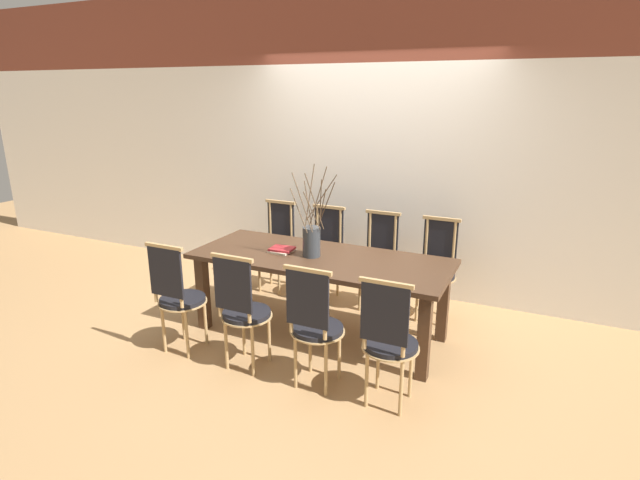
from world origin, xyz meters
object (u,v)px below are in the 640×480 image
at_px(dining_table, 320,267).
at_px(chair_near_center, 315,323).
at_px(vase_centerpiece, 312,240).
at_px(book_stack, 282,250).
at_px(chair_far_center, 378,258).

xyz_separation_m(dining_table, chair_near_center, (0.32, -0.78, -0.11)).
distance_m(dining_table, chair_near_center, 0.86).
xyz_separation_m(dining_table, vase_centerpiece, (-0.07, -0.02, 0.25)).
bearing_deg(book_stack, chair_far_center, 51.38).
bearing_deg(chair_far_center, chair_near_center, 91.94).
bearing_deg(chair_near_center, dining_table, 112.47).
bearing_deg(vase_centerpiece, dining_table, 14.69).
xyz_separation_m(chair_far_center, vase_centerpiece, (-0.34, -0.80, 0.36)).
height_order(chair_far_center, vase_centerpiece, vase_centerpiece).
relative_size(dining_table, chair_far_center, 2.31).
relative_size(dining_table, book_stack, 10.46).
bearing_deg(chair_near_center, book_stack, 132.01).
xyz_separation_m(chair_far_center, book_stack, (-0.64, -0.80, 0.23)).
bearing_deg(chair_far_center, dining_table, 70.92).
distance_m(vase_centerpiece, book_stack, 0.32).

